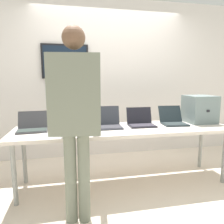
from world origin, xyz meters
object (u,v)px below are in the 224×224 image
at_px(equipment_box, 200,109).
at_px(person, 76,108).
at_px(workbench, 125,132).
at_px(laptop_station_0, 33,126).
at_px(laptop_station_2, 107,123).
at_px(laptop_station_4, 173,120).
at_px(laptop_station_3, 141,122).
at_px(coffee_mug, 65,133).
at_px(laptop_station_1, 72,124).

height_order(equipment_box, person, person).
xyz_separation_m(workbench, laptop_station_0, (-1.12, 0.09, 0.10)).
relative_size(equipment_box, laptop_station_2, 1.06).
bearing_deg(laptop_station_2, laptop_station_4, 0.58).
bearing_deg(equipment_box, laptop_station_4, -174.75).
xyz_separation_m(laptop_station_3, laptop_station_4, (0.46, 0.01, 0.00)).
distance_m(laptop_station_2, coffee_mug, 0.62).
xyz_separation_m(workbench, laptop_station_3, (0.24, 0.09, 0.10)).
bearing_deg(laptop_station_3, laptop_station_2, -179.91).
bearing_deg(coffee_mug, laptop_station_2, 33.25).
height_order(laptop_station_1, laptop_station_4, laptop_station_1).
xyz_separation_m(laptop_station_0, coffee_mug, (0.39, -0.34, -0.01)).
height_order(laptop_station_0, coffee_mug, laptop_station_0).
bearing_deg(coffee_mug, workbench, 19.02).
distance_m(equipment_box, laptop_station_0, 2.25).
distance_m(equipment_box, person, 1.91).
height_order(laptop_station_0, person, person).
distance_m(laptop_station_1, person, 0.77).
bearing_deg(person, laptop_station_0, 125.10).
bearing_deg(laptop_station_1, laptop_station_2, 0.20).
distance_m(laptop_station_0, laptop_station_2, 0.91).
relative_size(equipment_box, person, 0.21).
xyz_separation_m(person, coffee_mug, (-0.11, 0.37, -0.31)).
bearing_deg(workbench, coffee_mug, -160.98).
bearing_deg(person, coffee_mug, 106.15).
bearing_deg(laptop_station_4, coffee_mug, -166.40).
bearing_deg(laptop_station_3, equipment_box, 3.07).
height_order(workbench, laptop_station_2, laptop_station_2).
bearing_deg(coffee_mug, person, -73.85).
height_order(laptop_station_4, coffee_mug, laptop_station_4).
height_order(workbench, laptop_station_3, laptop_station_3).
xyz_separation_m(workbench, equipment_box, (1.13, 0.14, 0.24)).
bearing_deg(laptop_station_0, laptop_station_4, 0.27).
relative_size(equipment_box, coffee_mug, 4.66).
distance_m(workbench, laptop_station_3, 0.28).
distance_m(laptop_station_0, person, 0.92).
distance_m(workbench, equipment_box, 1.16).
height_order(person, coffee_mug, person).
relative_size(equipment_box, laptop_station_0, 1.04).
distance_m(laptop_station_2, laptop_station_3, 0.45).
distance_m(laptop_station_1, laptop_station_3, 0.89).
relative_size(laptop_station_1, person, 0.22).
distance_m(laptop_station_3, coffee_mug, 1.03).
height_order(equipment_box, laptop_station_4, equipment_box).
bearing_deg(laptop_station_0, equipment_box, 1.21).
relative_size(workbench, laptop_station_4, 7.37).
bearing_deg(equipment_box, laptop_station_2, -177.94).
relative_size(laptop_station_4, person, 0.21).
height_order(workbench, laptop_station_0, laptop_station_0).
bearing_deg(workbench, laptop_station_3, 19.85).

